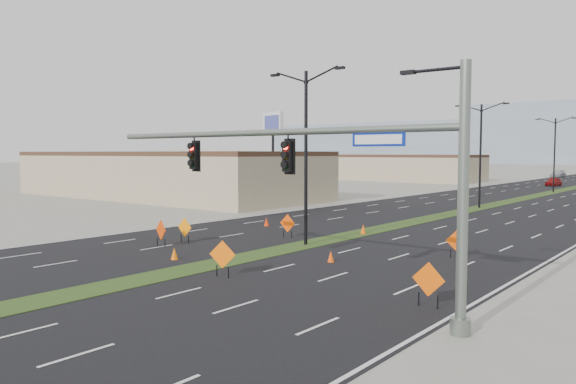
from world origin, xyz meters
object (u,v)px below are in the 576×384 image
Objects in this scene: streetlight_0 at (306,152)px; construction_sign_3 at (222,256)px; construction_sign_1 at (288,224)px; cone_0 at (174,254)px; cone_3 at (266,222)px; cone_2 at (363,229)px; construction_sign_4 at (428,281)px; car_far at (558,174)px; construction_sign_2 at (185,228)px; cone_1 at (331,257)px; construction_sign_0 at (161,231)px; streetlight_2 at (555,152)px; car_left at (554,182)px; signal_mast at (331,169)px; pole_sign_west at (273,130)px; construction_sign_5 at (457,242)px; streetlight_1 at (480,152)px.

construction_sign_3 is (2.29, -9.00, -4.48)m from streetlight_0.
construction_sign_1 is 2.38× the size of cone_0.
streetlight_0 is at bearing -34.07° from cone_3.
construction_sign_1 is 2.36× the size of cone_3.
construction_sign_3 is at bearing -67.46° from construction_sign_1.
construction_sign_1 is at bearing 149.77° from streetlight_0.
cone_3 is at bearing -173.25° from cone_2.
streetlight_0 reaches higher than construction_sign_4.
construction_sign_2 is at bearing -83.19° from car_far.
construction_sign_3 is at bearing -55.49° from cone_3.
construction_sign_2 is at bearing 133.59° from cone_0.
construction_sign_2 is 10.19m from cone_1.
construction_sign_0 is at bearing -137.81° from streetlight_0.
streetlight_0 is 9.56m from cone_0.
streetlight_2 is at bearing 85.10° from construction_sign_1.
car_left is at bearing 72.82° from construction_sign_3.
construction_sign_0 is 2.47× the size of cone_0.
cone_0 is 0.99× the size of cone_3.
car_far is 110.92m from construction_sign_2.
streetlight_0 is 10.16m from cone_3.
car_left is 65.68m from cone_2.
cone_3 is (-1.16, 8.76, -0.56)m from construction_sign_2.
signal_mast is 5.14m from construction_sign_4.
construction_sign_2 is at bearing 166.45° from construction_sign_4.
construction_sign_4 is 0.17× the size of pole_sign_west.
construction_sign_3 is 9.00m from construction_sign_4.
construction_sign_3 reaches higher than construction_sign_2.
construction_sign_4 is at bearing -32.38° from cone_1.
construction_sign_2 reaches higher than car_left.
car_far is at bearing 100.67° from construction_sign_4.
signal_mast is at bearing -48.20° from construction_sign_1.
cone_0 is at bearing -162.49° from construction_sign_5.
streetlight_1 is 6.66× the size of construction_sign_2.
streetlight_2 is 65.19m from construction_sign_3.
streetlight_0 is at bearing -93.44° from cone_2.
streetlight_2 is at bearing 90.00° from streetlight_1.
pole_sign_west is at bearing -111.05° from streetlight_2.
streetlight_2 is (0.00, 28.00, 0.00)m from streetlight_1.
car_left is 2.78× the size of construction_sign_5.
construction_sign_1 is at bearing 134.03° from signal_mast.
cone_2 is 19.98m from pole_sign_west.
car_far reaches higher than construction_sign_1.
streetlight_2 is 15.15× the size of cone_2.
construction_sign_4 is at bearing -51.61° from cone_2.
construction_sign_3 is at bearing -87.98° from streetlight_2.
construction_sign_3 is (13.52, -115.97, 0.18)m from car_far.
construction_sign_5 is at bearing 90.55° from signal_mast.
construction_sign_5 is at bearing -75.80° from car_left.
cone_1 is at bearing -27.58° from pole_sign_west.
construction_sign_5 is (10.99, 0.02, -0.03)m from construction_sign_1.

